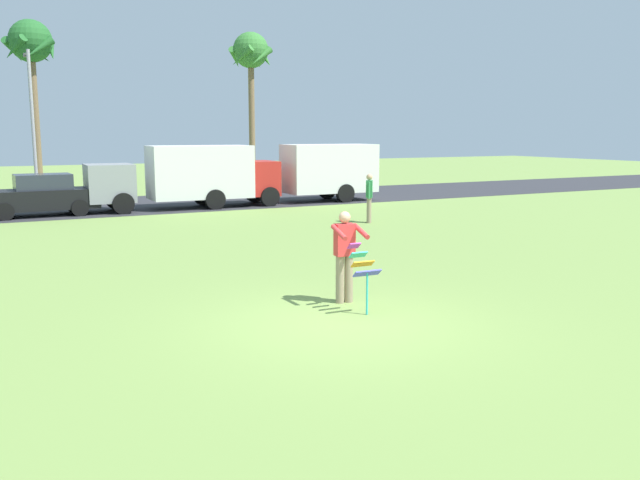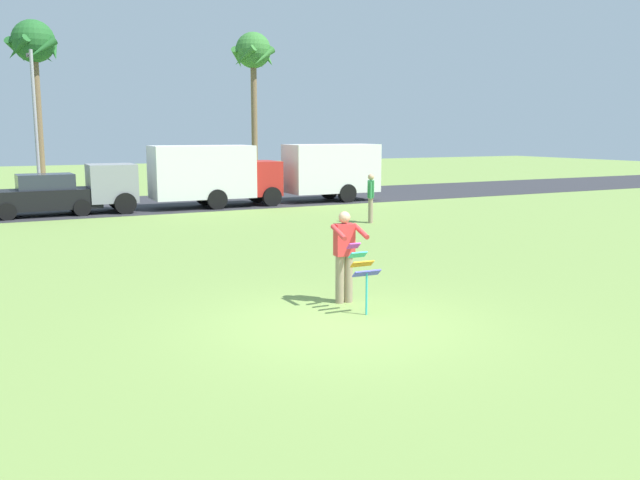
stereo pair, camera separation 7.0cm
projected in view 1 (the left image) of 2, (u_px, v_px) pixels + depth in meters
ground_plane at (343, 324)px, 11.25m from camera, size 120.00×120.00×0.00m
road_strip at (115, 206)px, 29.19m from camera, size 120.00×8.00×0.01m
person_kite_flyer at (345, 253)px, 12.49m from camera, size 0.58×0.69×1.73m
kite_held at (363, 267)px, 11.82m from camera, size 0.52×0.64×1.22m
parked_car_black at (41, 196)px, 25.54m from camera, size 4.26×1.96×1.60m
parked_truck_grey_van at (181, 175)px, 27.90m from camera, size 6.76×2.26×2.62m
parked_truck_red_cab at (313, 171)px, 30.69m from camera, size 6.73×2.20×2.62m
palm_tree_right_near at (31, 49)px, 33.39m from camera, size 2.58×2.71×8.71m
palm_tree_centre_far at (251, 57)px, 39.66m from camera, size 2.58×2.71×9.01m
streetlight_pole at (32, 115)px, 31.85m from camera, size 0.24×1.65×7.00m
person_walker_near at (369, 196)px, 23.64m from camera, size 0.38×0.49×1.73m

